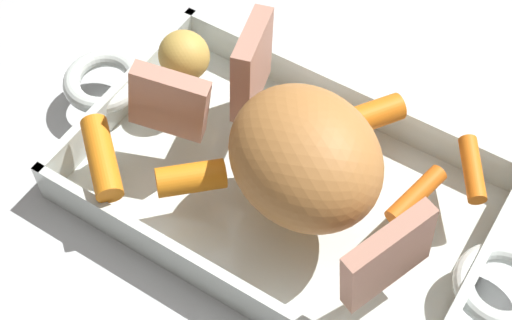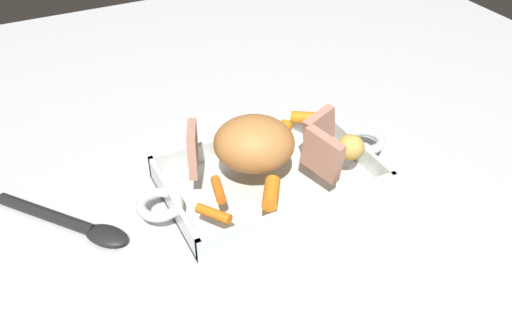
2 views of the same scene
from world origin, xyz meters
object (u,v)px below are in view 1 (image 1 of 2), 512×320
object	(u,v)px
baby_carrot_center_right	(102,158)
potato_whole	(184,56)
roast_slice_outer	(169,103)
baby_carrot_long	(416,195)
roast_slice_thin	(387,257)
baby_carrot_southeast	(370,116)
roasting_dish	(283,186)
roast_slice_thick	(252,65)
baby_carrot_southwest	(472,169)
pork_roast	(305,157)
baby_carrot_northwest	(191,178)

from	to	relation	value
baby_carrot_center_right	potato_whole	size ratio (longest dim) A/B	1.54
roast_slice_outer	baby_carrot_long	distance (m)	0.21
roast_slice_outer	potato_whole	xyz separation A→B (m)	(-0.03, 0.06, -0.01)
roast_slice_thin	baby_carrot_southeast	distance (m)	0.15
roasting_dish	baby_carrot_center_right	size ratio (longest dim) A/B	6.30
roast_slice_thick	baby_carrot_southwest	size ratio (longest dim) A/B	1.25
roasting_dish	baby_carrot_southwest	xyz separation A→B (m)	(0.13, 0.07, 0.04)
roasting_dish	roast_slice_thick	size ratio (longest dim) A/B	6.38
roast_slice_thin	potato_whole	bearing A→B (deg)	159.08
roast_slice_outer	baby_carrot_southeast	distance (m)	0.17
baby_carrot_center_right	baby_carrot_long	bearing A→B (deg)	24.71
roasting_dish	roast_slice_thick	bearing A→B (deg)	140.51
pork_roast	baby_carrot_long	world-z (taller)	pork_roast
baby_carrot_center_right	baby_carrot_long	distance (m)	0.25
roasting_dish	baby_carrot_center_right	world-z (taller)	baby_carrot_center_right
roasting_dish	baby_carrot_southwest	bearing A→B (deg)	29.41
roasting_dish	pork_roast	size ratio (longest dim) A/B	3.48
roast_slice_thick	baby_carrot_southwest	distance (m)	0.20
potato_whole	baby_carrot_southwest	bearing A→B (deg)	7.17
roasting_dish	roast_slice_thin	xyz separation A→B (m)	(0.11, -0.05, 0.07)
roast_slice_outer	roast_slice_thin	size ratio (longest dim) A/B	0.87
roast_slice_thin	baby_carrot_long	xyz separation A→B (m)	(-0.01, 0.08, -0.03)
roast_slice_outer	roast_slice_thick	xyz separation A→B (m)	(0.04, 0.07, 0.00)
baby_carrot_center_right	baby_carrot_southwest	world-z (taller)	baby_carrot_center_right
roast_slice_outer	roast_slice_thin	xyz separation A→B (m)	(0.21, -0.04, 0.00)
baby_carrot_long	roast_slice_thick	bearing A→B (deg)	171.32
baby_carrot_northwest	baby_carrot_southwest	size ratio (longest dim) A/B	0.95
roast_slice_thick	roasting_dish	bearing A→B (deg)	-39.49
roast_slice_thin	baby_carrot_northwest	xyz separation A→B (m)	(-0.16, -0.01, -0.02)
pork_roast	potato_whole	xyz separation A→B (m)	(-0.15, 0.05, -0.02)
roast_slice_outer	potato_whole	distance (m)	0.06
pork_roast	baby_carrot_southeast	distance (m)	0.09
pork_roast	baby_carrot_southeast	world-z (taller)	pork_roast
pork_roast	potato_whole	distance (m)	0.16
baby_carrot_northwest	roast_slice_outer	bearing A→B (deg)	140.14
baby_carrot_center_right	baby_carrot_southeast	distance (m)	0.22
baby_carrot_long	baby_carrot_southwest	xyz separation A→B (m)	(0.03, 0.05, 0.00)
baby_carrot_southeast	roasting_dish	bearing A→B (deg)	-116.69
roast_slice_outer	pork_roast	bearing A→B (deg)	1.92
pork_roast	baby_carrot_northwest	xyz separation A→B (m)	(-0.08, -0.04, -0.03)
baby_carrot_northwest	baby_carrot_southwest	xyz separation A→B (m)	(0.18, 0.13, -0.00)
roast_slice_thick	baby_carrot_southeast	distance (m)	0.11
roast_slice_thin	baby_carrot_southeast	xyz separation A→B (m)	(-0.07, 0.12, -0.02)
roasting_dish	baby_carrot_southeast	distance (m)	0.09
baby_carrot_southeast	roast_slice_thin	bearing A→B (deg)	-59.11
roasting_dish	baby_carrot_long	xyz separation A→B (m)	(0.10, 0.03, 0.04)
baby_carrot_southeast	potato_whole	xyz separation A→B (m)	(-0.16, -0.03, 0.01)
roast_slice_thin	baby_carrot_long	size ratio (longest dim) A/B	1.27
roast_slice_thick	baby_carrot_southeast	bearing A→B (deg)	12.28
roasting_dish	potato_whole	distance (m)	0.14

